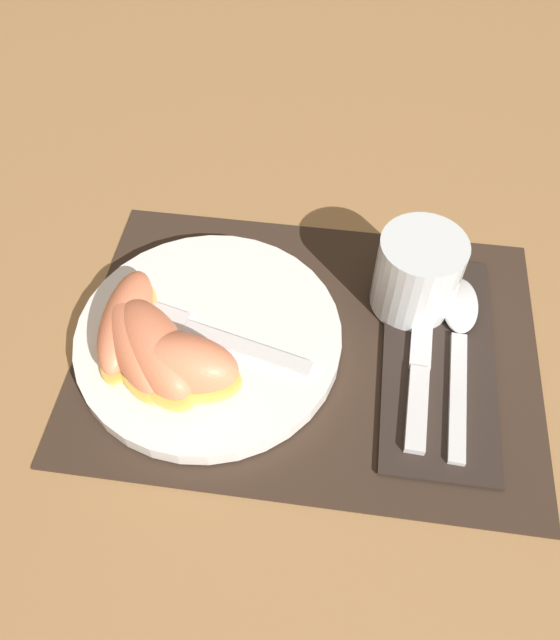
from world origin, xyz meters
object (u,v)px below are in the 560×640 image
object	(u,v)px
juice_glass	(416,277)
spoon	(460,328)
plate	(209,337)
citrus_wedge_1	(136,344)
knife	(420,354)
citrus_wedge_2	(155,350)
citrus_wedge_0	(126,322)
citrus_wedge_3	(182,364)
fork	(193,330)

from	to	relation	value
juice_glass	spoon	size ratio (longest dim) A/B	0.41
plate	citrus_wedge_1	xyz separation A→B (m)	(-0.05, -0.03, 0.03)
juice_glass	knife	size ratio (longest dim) A/B	0.39
knife	plate	bearing A→B (deg)	-177.41
juice_glass	citrus_wedge_1	world-z (taller)	juice_glass
citrus_wedge_1	knife	bearing A→B (deg)	9.56
plate	knife	distance (m)	0.19
citrus_wedge_2	citrus_wedge_0	bearing A→B (deg)	140.91
citrus_wedge_0	citrus_wedge_3	size ratio (longest dim) A/B	1.10
plate	citrus_wedge_3	world-z (taller)	citrus_wedge_3
fork	juice_glass	bearing A→B (deg)	20.85
plate	fork	distance (m)	0.02
juice_glass	citrus_wedge_3	size ratio (longest dim) A/B	0.76
citrus_wedge_1	fork	bearing A→B (deg)	37.85
citrus_wedge_0	citrus_wedge_2	distance (m)	0.04
citrus_wedge_0	citrus_wedge_1	distance (m)	0.03
fork	citrus_wedge_1	world-z (taller)	citrus_wedge_1
spoon	citrus_wedge_1	size ratio (longest dim) A/B	1.65
spoon	citrus_wedge_2	bearing A→B (deg)	-163.23
spoon	citrus_wedge_1	bearing A→B (deg)	-165.14
spoon	citrus_wedge_2	world-z (taller)	citrus_wedge_2
fork	citrus_wedge_2	distance (m)	0.05
knife	citrus_wedge_3	world-z (taller)	citrus_wedge_3
plate	fork	xyz separation A→B (m)	(-0.01, -0.00, 0.01)
plate	citrus_wedge_0	bearing A→B (deg)	-171.66
plate	citrus_wedge_2	world-z (taller)	citrus_wedge_2
plate	spoon	distance (m)	0.23
spoon	citrus_wedge_0	world-z (taller)	citrus_wedge_0
knife	spoon	xyz separation A→B (m)	(0.04, 0.03, 0.00)
juice_glass	citrus_wedge_3	distance (m)	0.23
plate	citrus_wedge_3	bearing A→B (deg)	-101.43
knife	citrus_wedge_2	xyz separation A→B (m)	(-0.23, -0.05, 0.03)
citrus_wedge_2	fork	bearing A→B (deg)	58.26
knife	citrus_wedge_3	distance (m)	0.21
knife	citrus_wedge_1	world-z (taller)	citrus_wedge_1
plate	citrus_wedge_2	distance (m)	0.06
spoon	citrus_wedge_3	xyz separation A→B (m)	(-0.24, -0.09, 0.03)
fork	citrus_wedge_3	world-z (taller)	citrus_wedge_3
spoon	citrus_wedge_2	size ratio (longest dim) A/B	1.56
spoon	citrus_wedge_1	world-z (taller)	citrus_wedge_1
plate	knife	xyz separation A→B (m)	(0.19, 0.01, -0.00)
spoon	citrus_wedge_2	xyz separation A→B (m)	(-0.26, -0.08, 0.03)
citrus_wedge_0	citrus_wedge_3	world-z (taller)	citrus_wedge_3
citrus_wedge_1	citrus_wedge_2	distance (m)	0.02
knife	citrus_wedge_3	size ratio (longest dim) A/B	1.94
knife	citrus_wedge_2	distance (m)	0.23
juice_glass	citrus_wedge_1	distance (m)	0.26
citrus_wedge_0	citrus_wedge_3	distance (m)	0.07
knife	spoon	bearing A→B (deg)	43.23
knife	citrus_wedge_0	size ratio (longest dim) A/B	1.76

